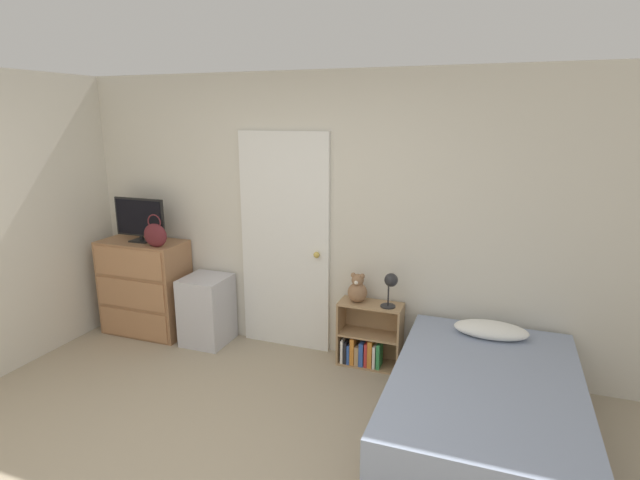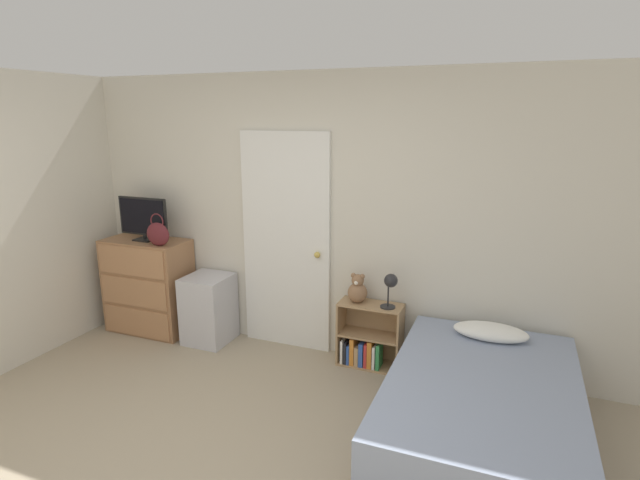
# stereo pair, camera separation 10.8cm
# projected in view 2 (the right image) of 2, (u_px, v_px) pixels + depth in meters

# --- Properties ---
(wall_back) EXTENTS (10.00, 0.06, 2.55)m
(wall_back) POSITION_uv_depth(u_px,v_px,m) (312.00, 217.00, 4.54)
(wall_back) COLOR beige
(wall_back) RESTS_ON ground_plane
(door_closed) EXTENTS (0.87, 0.09, 2.04)m
(door_closed) POSITION_uv_depth(u_px,v_px,m) (286.00, 243.00, 4.64)
(door_closed) COLOR white
(door_closed) RESTS_ON ground_plane
(dresser) EXTENTS (0.85, 0.44, 0.96)m
(dresser) POSITION_uv_depth(u_px,v_px,m) (149.00, 286.00, 5.10)
(dresser) COLOR #996B47
(dresser) RESTS_ON ground_plane
(tv) EXTENTS (0.56, 0.16, 0.43)m
(tv) POSITION_uv_depth(u_px,v_px,m) (143.00, 218.00, 4.92)
(tv) COLOR black
(tv) RESTS_ON dresser
(handbag) EXTENTS (0.25, 0.10, 0.32)m
(handbag) POSITION_uv_depth(u_px,v_px,m) (158.00, 234.00, 4.73)
(handbag) COLOR #591E23
(handbag) RESTS_ON dresser
(storage_bin) EXTENTS (0.41, 0.43, 0.67)m
(storage_bin) POSITION_uv_depth(u_px,v_px,m) (209.00, 309.00, 4.88)
(storage_bin) COLOR silver
(storage_bin) RESTS_ON ground_plane
(bookshelf) EXTENTS (0.56, 0.25, 0.58)m
(bookshelf) POSITION_uv_depth(u_px,v_px,m) (367.00, 342.00, 4.43)
(bookshelf) COLOR tan
(bookshelf) RESTS_ON ground_plane
(teddy_bear) EXTENTS (0.17, 0.17, 0.26)m
(teddy_bear) POSITION_uv_depth(u_px,v_px,m) (358.00, 290.00, 4.34)
(teddy_bear) COLOR #8C6647
(teddy_bear) RESTS_ON bookshelf
(desk_lamp) EXTENTS (0.15, 0.14, 0.31)m
(desk_lamp) POSITION_uv_depth(u_px,v_px,m) (390.00, 284.00, 4.17)
(desk_lamp) COLOR #262628
(desk_lamp) RESTS_ON bookshelf
(bed) EXTENTS (1.25, 1.89, 0.61)m
(bed) POSITION_uv_depth(u_px,v_px,m) (481.00, 412.00, 3.32)
(bed) COLOR brown
(bed) RESTS_ON ground_plane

